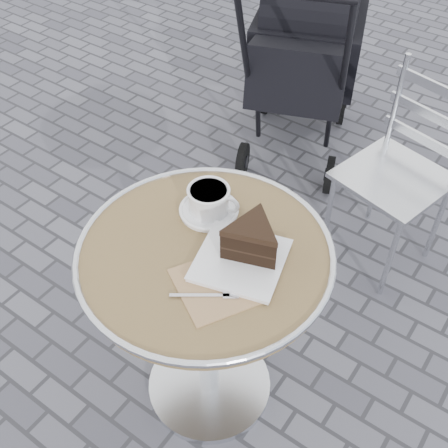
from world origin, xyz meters
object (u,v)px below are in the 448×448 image
Objects in this scene: baby_stroller at (304,60)px; cake_plate_set at (249,245)px; bistro_chair at (413,151)px; cappuccino_set at (209,202)px; cafe_table at (206,289)px.

cake_plate_set is at bearing -87.92° from baby_stroller.
cake_plate_set reaches higher than bistro_chair.
cappuccino_set is at bearing 140.37° from cake_plate_set.
baby_stroller reaches higher than cafe_table.
cake_plate_set is at bearing 22.25° from cafe_table.
cake_plate_set is 1.60m from baby_stroller.
baby_stroller is (-0.62, 1.45, -0.30)m from cake_plate_set.
cappuccino_set is 0.21m from cake_plate_set.
bistro_chair is 0.75× the size of baby_stroller.
bistro_chair is (0.31, 0.91, -0.25)m from cappuccino_set.
cake_plate_set is at bearing -39.92° from cappuccino_set.
cappuccino_set is 0.23× the size of bistro_chair.
cafe_table is at bearing -74.18° from cappuccino_set.
bistro_chair is at bearing 67.97° from cake_plate_set.
cappuccino_set is 0.17× the size of baby_stroller.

